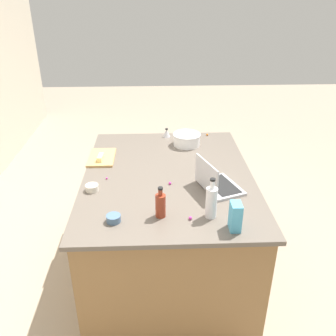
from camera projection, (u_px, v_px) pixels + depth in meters
ground_plane at (168, 268)px, 3.08m from camera, size 12.00×12.00×0.00m
island_counter at (168, 224)px, 2.87m from camera, size 1.61×1.22×0.90m
laptop at (216, 183)px, 2.45m from camera, size 0.37×0.32×0.22m
mixing_bowl_large at (187, 139)px, 3.12m from camera, size 0.24×0.24×0.10m
bottle_soy at (161, 205)px, 2.15m from camera, size 0.06×0.06×0.20m
bottle_vinegar at (211, 202)px, 2.14m from camera, size 0.07×0.07×0.26m
cutting_board at (102, 157)px, 2.89m from camera, size 0.32×0.20×0.02m
butter_stick_left at (101, 157)px, 2.83m from camera, size 0.11×0.04×0.04m
ramekin_small at (92, 188)px, 2.45m from camera, size 0.09×0.09×0.04m
ramekin_medium at (114, 218)px, 2.13m from camera, size 0.09×0.09×0.04m
kitchen_timer at (167, 133)px, 3.29m from camera, size 0.07×0.07×0.08m
candy_bag at (235, 217)px, 2.04m from camera, size 0.09×0.06×0.17m
candy_0 at (107, 178)px, 2.59m from camera, size 0.01×0.01×0.01m
candy_1 at (93, 186)px, 2.49m from camera, size 0.02×0.02×0.02m
candy_2 at (190, 218)px, 2.15m from camera, size 0.02×0.02×0.02m
candy_3 at (170, 183)px, 2.52m from camera, size 0.02×0.02×0.02m
candy_4 at (207, 135)px, 3.32m from camera, size 0.02×0.02×0.02m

